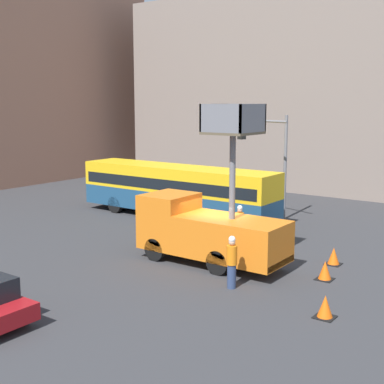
% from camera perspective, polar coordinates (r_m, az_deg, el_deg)
% --- Properties ---
extents(ground_plane, '(120.00, 120.00, 0.00)m').
position_cam_1_polar(ground_plane, '(22.88, 2.79, -7.11)').
color(ground_plane, '#333335').
extents(building_backdrop_side, '(10.00, 28.00, 14.71)m').
position_cam_1_polar(building_backdrop_side, '(43.98, 12.36, 10.44)').
color(building_backdrop_side, gray).
rests_on(building_backdrop_side, ground_plane).
extents(utility_truck, '(2.22, 6.28, 6.50)m').
position_cam_1_polar(utility_truck, '(21.85, 1.69, -3.85)').
color(utility_truck, orange).
rests_on(utility_truck, ground_plane).
extents(city_bus, '(2.49, 12.25, 2.96)m').
position_cam_1_polar(city_bus, '(30.41, -1.64, 0.47)').
color(city_bus, navy).
rests_on(city_bus, ground_plane).
extents(traffic_light_pole, '(3.37, 3.11, 5.85)m').
position_cam_1_polar(traffic_light_pole, '(29.26, 8.32, 4.41)').
color(traffic_light_pole, slate).
rests_on(traffic_light_pole, ground_plane).
extents(road_worker_near_truck, '(0.38, 0.38, 1.92)m').
position_cam_1_polar(road_worker_near_truck, '(19.17, 4.26, -7.45)').
color(road_worker_near_truck, navy).
rests_on(road_worker_near_truck, ground_plane).
extents(road_worker_directing, '(0.38, 0.38, 1.90)m').
position_cam_1_polar(road_worker_directing, '(24.72, 5.10, -3.56)').
color(road_worker_directing, navy).
rests_on(road_worker_directing, ground_plane).
extents(traffic_cone_near_truck, '(0.63, 0.63, 0.71)m').
position_cam_1_polar(traffic_cone_near_truck, '(20.79, 13.99, -8.16)').
color(traffic_cone_near_truck, black).
rests_on(traffic_cone_near_truck, ground_plane).
extents(traffic_cone_mid_road, '(0.62, 0.62, 0.71)m').
position_cam_1_polar(traffic_cone_mid_road, '(17.32, 14.01, -11.84)').
color(traffic_cone_mid_road, black).
rests_on(traffic_cone_mid_road, ground_plane).
extents(traffic_cone_far_side, '(0.62, 0.62, 0.70)m').
position_cam_1_polar(traffic_cone_far_side, '(22.73, 14.87, -6.67)').
color(traffic_cone_far_side, black).
rests_on(traffic_cone_far_side, ground_plane).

